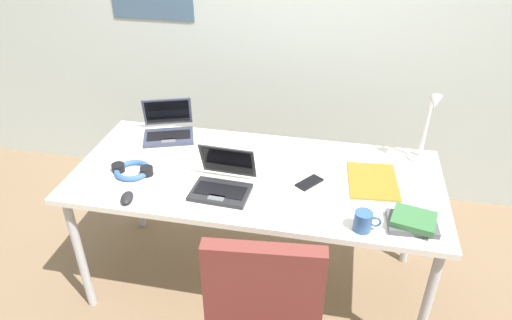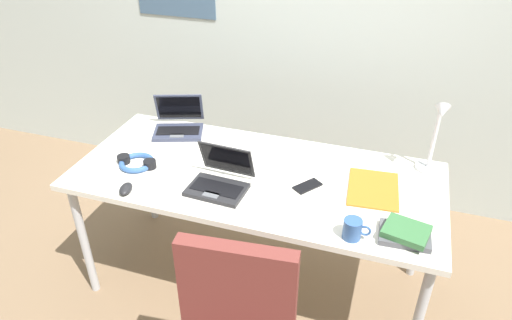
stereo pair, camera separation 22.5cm
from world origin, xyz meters
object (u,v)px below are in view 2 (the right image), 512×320
at_px(cell_phone, 307,186).
at_px(coffee_mug, 353,229).
at_px(desk_lamp, 435,138).
at_px(headphones, 137,162).
at_px(book_stack, 405,233).
at_px(paper_folder_by_keyboard, 373,189).
at_px(laptop_front_right, 179,124).
at_px(computer_mouse, 126,189).
at_px(laptop_front_left, 220,180).

height_order(cell_phone, coffee_mug, coffee_mug).
distance_m(desk_lamp, headphones, 1.46).
bearing_deg(desk_lamp, cell_phone, -150.17).
height_order(desk_lamp, book_stack, desk_lamp).
relative_size(cell_phone, coffee_mug, 1.20).
height_order(paper_folder_by_keyboard, coffee_mug, coffee_mug).
relative_size(headphones, book_stack, 1.01).
relative_size(laptop_front_right, computer_mouse, 3.51).
height_order(laptop_front_left, laptop_front_right, laptop_front_right).
relative_size(laptop_front_left, coffee_mug, 2.47).
xyz_separation_m(laptop_front_right, coffee_mug, (1.07, -0.60, 0.00)).
height_order(desk_lamp, cell_phone, desk_lamp).
distance_m(cell_phone, book_stack, 0.51).
relative_size(laptop_front_left, cell_phone, 2.05).
distance_m(desk_lamp, computer_mouse, 1.47).
distance_m(headphones, coffee_mug, 1.13).
relative_size(laptop_front_left, headphones, 1.30).
bearing_deg(desk_lamp, headphones, -164.46).
relative_size(computer_mouse, coffee_mug, 0.85).
height_order(headphones, book_stack, book_stack).
xyz_separation_m(paper_folder_by_keyboard, coffee_mug, (-0.05, -0.37, 0.04)).
relative_size(desk_lamp, computer_mouse, 4.17).
xyz_separation_m(cell_phone, coffee_mug, (0.25, -0.29, 0.04)).
xyz_separation_m(desk_lamp, computer_mouse, (-1.33, -0.61, -0.18)).
bearing_deg(cell_phone, paper_folder_by_keyboard, 50.93).
height_order(desk_lamp, laptop_front_left, desk_lamp).
bearing_deg(paper_folder_by_keyboard, computer_mouse, -160.82).
bearing_deg(book_stack, coffee_mug, -162.80).
height_order(computer_mouse, cell_phone, computer_mouse).
xyz_separation_m(cell_phone, paper_folder_by_keyboard, (0.30, 0.08, -0.00)).
bearing_deg(book_stack, laptop_front_right, 157.07).
height_order(laptop_front_right, cell_phone, laptop_front_right).
relative_size(cell_phone, book_stack, 0.64).
bearing_deg(laptop_front_left, book_stack, -6.54).
distance_m(book_stack, paper_folder_by_keyboard, 0.34).
height_order(computer_mouse, coffee_mug, coffee_mug).
height_order(computer_mouse, book_stack, book_stack).
xyz_separation_m(laptop_front_right, book_stack, (1.28, -0.54, -0.02)).
xyz_separation_m(cell_phone, headphones, (-0.86, -0.08, 0.01)).
height_order(desk_lamp, coffee_mug, desk_lamp).
bearing_deg(desk_lamp, laptop_front_left, -154.72).
relative_size(cell_phone, paper_folder_by_keyboard, 0.44).
height_order(desk_lamp, laptop_front_right, desk_lamp).
bearing_deg(laptop_front_right, headphones, -95.85).
xyz_separation_m(laptop_front_left, laptop_front_right, (-0.43, 0.44, 0.00)).
distance_m(laptop_front_left, laptop_front_right, 0.62).
xyz_separation_m(desk_lamp, paper_folder_by_keyboard, (-0.24, -0.23, -0.19)).
bearing_deg(laptop_front_left, headphones, 174.21).
xyz_separation_m(desk_lamp, book_stack, (-0.08, -0.53, -0.17)).
bearing_deg(computer_mouse, book_stack, -10.24).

